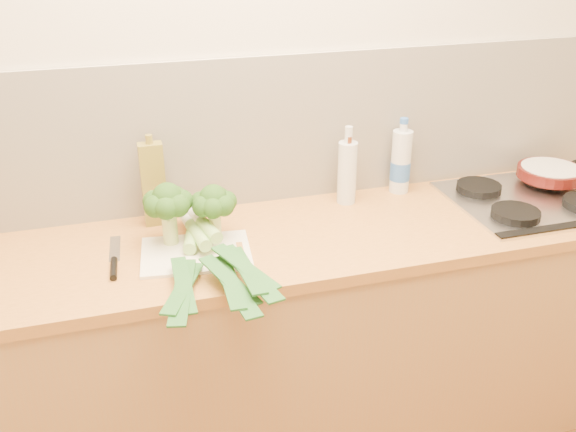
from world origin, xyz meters
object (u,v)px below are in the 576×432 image
object	(u,v)px
gas_hob	(532,198)
chopping_board	(196,253)
chefs_knife	(114,263)
skillet	(551,172)

from	to	relation	value
gas_hob	chopping_board	world-z (taller)	gas_hob
gas_hob	chefs_knife	world-z (taller)	gas_hob
gas_hob	chopping_board	xyz separation A→B (m)	(-1.27, -0.05, -0.01)
gas_hob	skillet	bearing A→B (deg)	35.30
skillet	chopping_board	bearing A→B (deg)	165.73
gas_hob	skillet	world-z (taller)	skillet
chopping_board	chefs_knife	distance (m)	0.25
chopping_board	skillet	world-z (taller)	skillet
chefs_knife	skillet	xyz separation A→B (m)	(1.68, 0.15, 0.05)
chopping_board	chefs_knife	size ratio (longest dim) A/B	1.18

